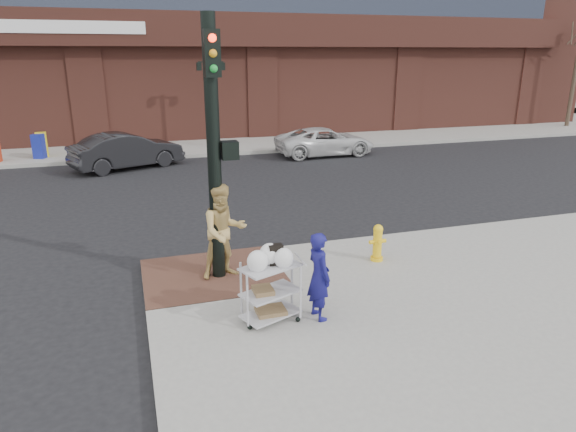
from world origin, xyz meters
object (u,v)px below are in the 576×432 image
object	(u,v)px
traffic_signal_pole	(215,144)
utility_cart	(270,287)
fire_hydrant	(377,242)
lamp_post	(212,94)
pedestrian_tan	(224,231)
woman_blue	(319,276)
minivan_white	(325,142)
sedan_dark	(127,151)

from	to	relation	value
traffic_signal_pole	utility_cart	world-z (taller)	traffic_signal_pole
fire_hydrant	lamp_post	bearing A→B (deg)	93.40
traffic_signal_pole	pedestrian_tan	distance (m)	1.73
traffic_signal_pole	fire_hydrant	distance (m)	4.08
lamp_post	utility_cart	xyz separation A→B (m)	(-1.99, -17.26, -1.86)
fire_hydrant	pedestrian_tan	bearing A→B (deg)	177.10
woman_blue	fire_hydrant	distance (m)	2.91
lamp_post	utility_cart	bearing A→B (deg)	-96.58
traffic_signal_pole	minivan_white	size ratio (longest dim) A/B	1.12
traffic_signal_pole	utility_cart	size ratio (longest dim) A/B	3.76
traffic_signal_pole	woman_blue	distance (m)	3.17
minivan_white	fire_hydrant	world-z (taller)	minivan_white
woman_blue	sedan_dark	xyz separation A→B (m)	(-2.88, 14.03, -0.19)
pedestrian_tan	minivan_white	world-z (taller)	pedestrian_tan
pedestrian_tan	utility_cart	size ratio (longest dim) A/B	1.44
pedestrian_tan	sedan_dark	distance (m)	12.01
utility_cart	sedan_dark	bearing A→B (deg)	98.51
lamp_post	minivan_white	distance (m)	5.87
minivan_white	utility_cart	size ratio (longest dim) A/B	3.36
minivan_white	sedan_dark	bearing A→B (deg)	90.69
utility_cart	lamp_post	bearing A→B (deg)	83.42
utility_cart	fire_hydrant	bearing A→B (deg)	32.14
lamp_post	woman_blue	xyz separation A→B (m)	(-1.19, -17.41, -1.70)
pedestrian_tan	utility_cart	world-z (taller)	pedestrian_tan
traffic_signal_pole	sedan_dark	world-z (taller)	traffic_signal_pole
sedan_dark	minivan_white	world-z (taller)	sedan_dark
lamp_post	utility_cart	distance (m)	17.47
sedan_dark	fire_hydrant	xyz separation A→B (m)	(4.98, -12.05, -0.15)
lamp_post	sedan_dark	xyz separation A→B (m)	(-4.07, -3.38, -1.90)
woman_blue	sedan_dark	bearing A→B (deg)	2.80
lamp_post	pedestrian_tan	xyz separation A→B (m)	(-2.38, -15.26, -1.51)
pedestrian_tan	utility_cart	xyz separation A→B (m)	(0.39, -1.99, -0.35)
lamp_post	minivan_white	size ratio (longest dim) A/B	0.89
traffic_signal_pole	woman_blue	bearing A→B (deg)	-59.48
traffic_signal_pole	lamp_post	bearing A→B (deg)	80.76
utility_cart	fire_hydrant	distance (m)	3.44
minivan_white	fire_hydrant	size ratio (longest dim) A/B	5.48
traffic_signal_pole	pedestrian_tan	bearing A→B (deg)	-19.09
lamp_post	woman_blue	bearing A→B (deg)	-93.92
lamp_post	fire_hydrant	xyz separation A→B (m)	(0.92, -15.43, -2.05)
woman_blue	fire_hydrant	bearing A→B (deg)	-55.62
fire_hydrant	utility_cart	bearing A→B (deg)	-147.86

